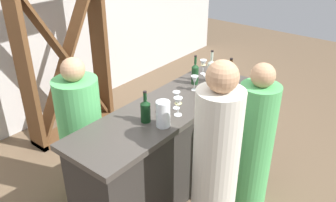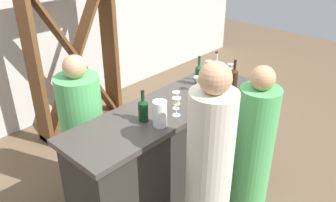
{
  "view_description": "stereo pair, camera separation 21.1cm",
  "coord_description": "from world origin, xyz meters",
  "px_view_note": "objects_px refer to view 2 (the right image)",
  "views": [
    {
      "loc": [
        -2.16,
        -1.73,
        2.45
      ],
      "look_at": [
        0.0,
        0.0,
        1.0
      ],
      "focal_mm": 37.71,
      "sensor_mm": 36.0,
      "label": 1
    },
    {
      "loc": [
        -2.02,
        -1.89,
        2.45
      ],
      "look_at": [
        0.0,
        0.0,
        1.0
      ],
      "focal_mm": 37.71,
      "sensor_mm": 36.0,
      "label": 2
    }
  ],
  "objects_px": {
    "wine_bottle_leftmost_dark_green": "(143,109)",
    "person_server_behind": "(83,133)",
    "wine_rack": "(75,57)",
    "wine_glass_far_right": "(209,65)",
    "water_pitcher": "(160,114)",
    "person_center_guest": "(253,148)",
    "wine_glass_far_center": "(197,81)",
    "wine_glass_far_left": "(230,68)",
    "person_left_guest": "(209,171)",
    "wine_bottle_center_clear_pale": "(215,71)",
    "wine_bottle_second_left_olive_green": "(199,74)",
    "wine_bottle_second_right_amber_brown": "(234,78)",
    "wine_glass_near_center": "(209,81)",
    "wine_glass_near_left": "(177,103)",
    "wine_glass_near_right": "(176,96)"
  },
  "relations": [
    {
      "from": "wine_bottle_leftmost_dark_green",
      "to": "person_server_behind",
      "type": "bearing_deg",
      "value": 107.63
    },
    {
      "from": "wine_bottle_leftmost_dark_green",
      "to": "wine_rack",
      "type": "bearing_deg",
      "value": 74.9
    },
    {
      "from": "wine_glass_far_right",
      "to": "water_pitcher",
      "type": "xyz_separation_m",
      "value": [
        -1.09,
        -0.34,
        0.0
      ]
    },
    {
      "from": "water_pitcher",
      "to": "person_center_guest",
      "type": "relative_size",
      "value": 0.15
    },
    {
      "from": "wine_glass_far_center",
      "to": "person_server_behind",
      "type": "bearing_deg",
      "value": 147.4
    },
    {
      "from": "wine_glass_far_left",
      "to": "person_left_guest",
      "type": "relative_size",
      "value": 0.09
    },
    {
      "from": "wine_bottle_center_clear_pale",
      "to": "wine_glass_far_center",
      "type": "bearing_deg",
      "value": 177.23
    },
    {
      "from": "water_pitcher",
      "to": "wine_glass_far_center",
      "type": "bearing_deg",
      "value": 14.78
    },
    {
      "from": "person_server_behind",
      "to": "person_center_guest",
      "type": "bearing_deg",
      "value": 42.16
    },
    {
      "from": "wine_bottle_second_left_olive_green",
      "to": "wine_bottle_second_right_amber_brown",
      "type": "distance_m",
      "value": 0.35
    },
    {
      "from": "wine_rack",
      "to": "water_pitcher",
      "type": "height_order",
      "value": "wine_rack"
    },
    {
      "from": "wine_rack",
      "to": "wine_glass_far_right",
      "type": "xyz_separation_m",
      "value": [
        0.67,
        -1.49,
        0.1
      ]
    },
    {
      "from": "wine_glass_far_left",
      "to": "wine_glass_far_center",
      "type": "bearing_deg",
      "value": 174.24
    },
    {
      "from": "wine_glass_near_center",
      "to": "wine_glass_far_center",
      "type": "height_order",
      "value": "wine_glass_near_center"
    },
    {
      "from": "wine_bottle_second_left_olive_green",
      "to": "wine_glass_far_right",
      "type": "height_order",
      "value": "wine_bottle_second_left_olive_green"
    },
    {
      "from": "wine_bottle_leftmost_dark_green",
      "to": "person_server_behind",
      "type": "xyz_separation_m",
      "value": [
        -0.2,
        0.63,
        -0.41
      ]
    },
    {
      "from": "wine_rack",
      "to": "person_server_behind",
      "type": "distance_m",
      "value": 1.27
    },
    {
      "from": "wine_rack",
      "to": "water_pitcher",
      "type": "relative_size",
      "value": 8.76
    },
    {
      "from": "wine_bottle_second_right_amber_brown",
      "to": "wine_glass_far_left",
      "type": "xyz_separation_m",
      "value": [
        0.2,
        0.18,
        -0.01
      ]
    },
    {
      "from": "person_left_guest",
      "to": "wine_bottle_leftmost_dark_green",
      "type": "bearing_deg",
      "value": 7.06
    },
    {
      "from": "wine_bottle_leftmost_dark_green",
      "to": "wine_bottle_second_left_olive_green",
      "type": "bearing_deg",
      "value": 7.38
    },
    {
      "from": "wine_glass_far_center",
      "to": "water_pitcher",
      "type": "xyz_separation_m",
      "value": [
        -0.7,
        -0.19,
        0.01
      ]
    },
    {
      "from": "wine_bottle_leftmost_dark_green",
      "to": "wine_glass_near_left",
      "type": "height_order",
      "value": "wine_bottle_leftmost_dark_green"
    },
    {
      "from": "wine_bottle_second_left_olive_green",
      "to": "wine_bottle_second_right_amber_brown",
      "type": "relative_size",
      "value": 1.01
    },
    {
      "from": "wine_glass_near_left",
      "to": "wine_glass_far_center",
      "type": "height_order",
      "value": "wine_glass_near_left"
    },
    {
      "from": "wine_glass_near_center",
      "to": "person_left_guest",
      "type": "distance_m",
      "value": 0.99
    },
    {
      "from": "wine_bottle_center_clear_pale",
      "to": "wine_bottle_second_right_amber_brown",
      "type": "distance_m",
      "value": 0.21
    },
    {
      "from": "wine_glass_near_left",
      "to": "person_center_guest",
      "type": "bearing_deg",
      "value": -51.92
    },
    {
      "from": "wine_bottle_leftmost_dark_green",
      "to": "wine_glass_near_center",
      "type": "bearing_deg",
      "value": -5.66
    },
    {
      "from": "wine_rack",
      "to": "wine_glass_near_left",
      "type": "height_order",
      "value": "wine_rack"
    },
    {
      "from": "wine_glass_near_right",
      "to": "wine_glass_far_right",
      "type": "height_order",
      "value": "wine_glass_near_right"
    },
    {
      "from": "wine_glass_near_center",
      "to": "wine_glass_far_center",
      "type": "distance_m",
      "value": 0.12
    },
    {
      "from": "wine_bottle_second_left_olive_green",
      "to": "water_pitcher",
      "type": "height_order",
      "value": "wine_bottle_second_left_olive_green"
    },
    {
      "from": "wine_glass_near_left",
      "to": "person_left_guest",
      "type": "bearing_deg",
      "value": -111.61
    },
    {
      "from": "wine_bottle_second_left_olive_green",
      "to": "person_left_guest",
      "type": "height_order",
      "value": "person_left_guest"
    },
    {
      "from": "wine_rack",
      "to": "wine_glass_near_center",
      "type": "bearing_deg",
      "value": -79.17
    },
    {
      "from": "wine_bottle_second_right_amber_brown",
      "to": "wine_glass_near_right",
      "type": "bearing_deg",
      "value": 168.82
    },
    {
      "from": "wine_glass_far_center",
      "to": "wine_glass_far_right",
      "type": "relative_size",
      "value": 0.94
    },
    {
      "from": "wine_glass_far_center",
      "to": "person_left_guest",
      "type": "height_order",
      "value": "person_left_guest"
    },
    {
      "from": "person_server_behind",
      "to": "wine_glass_far_center",
      "type": "bearing_deg",
      "value": 65.98
    },
    {
      "from": "wine_glass_near_right",
      "to": "wine_glass_far_center",
      "type": "relative_size",
      "value": 1.09
    },
    {
      "from": "wine_bottle_leftmost_dark_green",
      "to": "wine_bottle_second_right_amber_brown",
      "type": "xyz_separation_m",
      "value": [
        1.02,
        -0.2,
        0.01
      ]
    },
    {
      "from": "wine_glass_near_left",
      "to": "person_left_guest",
      "type": "relative_size",
      "value": 0.1
    },
    {
      "from": "wine_bottle_second_right_amber_brown",
      "to": "wine_glass_far_right",
      "type": "relative_size",
      "value": 1.88
    },
    {
      "from": "wine_glass_near_center",
      "to": "person_server_behind",
      "type": "bearing_deg",
      "value": 144.33
    },
    {
      "from": "wine_bottle_center_clear_pale",
      "to": "wine_glass_far_left",
      "type": "height_order",
      "value": "wine_bottle_center_clear_pale"
    },
    {
      "from": "wine_rack",
      "to": "wine_glass_near_left",
      "type": "xyz_separation_m",
      "value": [
        -0.2,
        -1.82,
        0.1
      ]
    },
    {
      "from": "wine_bottle_leftmost_dark_green",
      "to": "wine_glass_near_center",
      "type": "xyz_separation_m",
      "value": [
        0.79,
        -0.08,
        0.02
      ]
    },
    {
      "from": "wine_bottle_leftmost_dark_green",
      "to": "wine_glass_far_center",
      "type": "bearing_deg",
      "value": 2.3
    },
    {
      "from": "wine_glass_near_left",
      "to": "wine_glass_near_right",
      "type": "xyz_separation_m",
      "value": [
        0.09,
        0.08,
        0.0
      ]
    }
  ]
}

